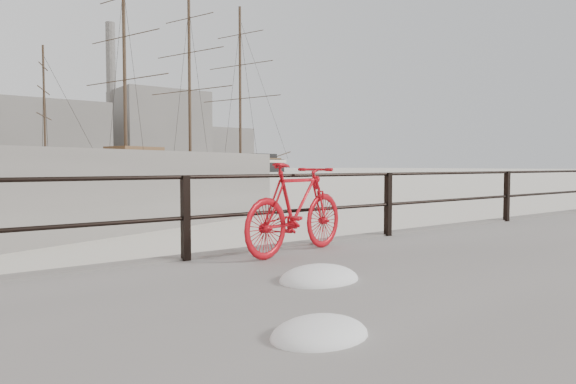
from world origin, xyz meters
TOP-DOWN VIEW (x-y plane):
  - ground at (0.00, 0.00)m, footprint 400.00×400.00m
  - guardrail at (0.00, -0.15)m, footprint 28.00×0.10m
  - bicycle at (-5.67, -0.56)m, footprint 1.92×0.73m
  - barque_black at (34.04, 82.14)m, footprint 67.09×39.26m
  - industrial_west at (20.00, 140.00)m, footprint 32.00×18.00m
  - industrial_mid at (55.00, 145.00)m, footprint 26.00×20.00m
  - industrial_east at (78.00, 150.00)m, footprint 20.00×16.00m
  - smokestack at (42.00, 150.00)m, footprint 2.80×2.80m

SIDE VIEW (x-z plane):
  - ground at x=0.00m, z-range 0.00..0.00m
  - barque_black at x=34.04m, z-range -17.91..17.91m
  - guardrail at x=0.00m, z-range 0.35..1.35m
  - bicycle at x=-5.67m, z-range 0.35..1.50m
  - industrial_east at x=78.00m, z-range 0.00..14.00m
  - industrial_west at x=20.00m, z-range 0.00..18.00m
  - industrial_mid at x=55.00m, z-range 0.00..24.00m
  - smokestack at x=42.00m, z-range 0.00..44.00m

